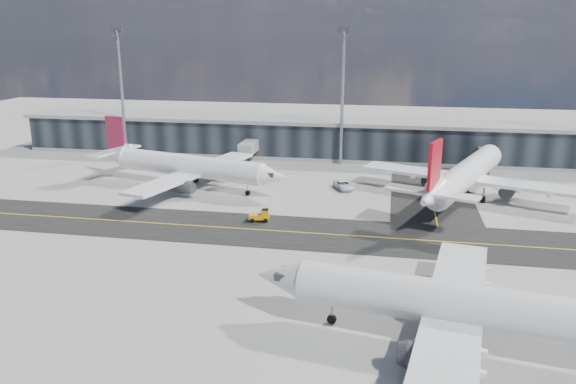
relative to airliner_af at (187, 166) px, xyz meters
name	(u,v)px	position (x,y,z in m)	size (l,w,h in m)	color
ground	(308,243)	(26.29, -24.45, -4.00)	(300.00, 300.00, 0.00)	gray
taxiway_lanes	(343,220)	(30.20, -13.71, -3.99)	(180.00, 63.00, 0.03)	black
terminal_concourse	(344,140)	(26.33, 30.48, 0.09)	(152.00, 19.80, 8.80)	black
floodlight_masts	(342,92)	(26.29, 23.55, 11.61)	(102.50, 0.70, 28.90)	gray
airliner_af	(187,166)	(0.00, 0.00, 0.00)	(40.33, 34.71, 12.11)	white
airliner_redtail	(466,175)	(49.69, 1.08, 0.37)	(37.26, 43.08, 13.24)	white
airliner_near	(473,308)	(44.79, -47.87, 0.08)	(41.69, 35.71, 12.37)	silver
baggage_tug	(261,215)	(17.90, -16.75, -3.04)	(3.24, 1.99, 1.91)	orange
service_van	(343,185)	(28.68, 3.58, -3.23)	(2.56, 5.56, 1.54)	white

